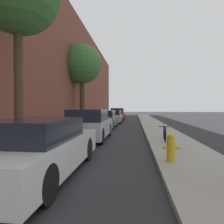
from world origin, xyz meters
The scene contains 12 objects.
ground_plane centered at (0.00, 16.00, 0.00)m, with size 120.00×120.00×0.00m, color #28282B.
sidewalk_left centered at (-2.90, 16.00, 0.06)m, with size 2.00×52.00×0.12m.
sidewalk_right centered at (2.90, 16.00, 0.06)m, with size 2.00×52.00×0.12m.
building_facade_left centered at (-4.25, 16.00, 5.02)m, with size 0.70×52.00×10.04m.
parked_car_white centered at (-0.82, 5.60, 0.61)m, with size 1.77×4.31×1.25m.
parked_car_silver centered at (-0.84, 10.78, 0.67)m, with size 1.79×4.06×1.42m.
parked_car_grey centered at (-0.99, 16.24, 0.64)m, with size 1.83×3.97×1.31m.
parked_car_champagne centered at (-0.85, 21.21, 0.60)m, with size 1.77×4.07×1.25m.
parked_car_red centered at (-0.81, 26.81, 0.69)m, with size 1.72×4.33×1.45m.
street_tree_far centered at (-3.15, 18.28, 5.18)m, with size 3.37×3.37×6.80m.
fire_hydrant centered at (2.25, 6.62, 0.49)m, with size 0.45×0.21×0.72m.
bicycle centered at (2.58, 9.98, 0.44)m, with size 0.44×1.50×0.61m.
Camera 1 is at (1.33, 1.35, 1.50)m, focal length 32.43 mm.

